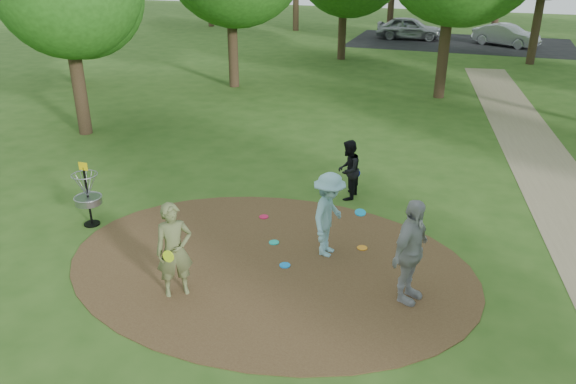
% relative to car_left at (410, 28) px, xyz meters
% --- Properties ---
extents(ground, '(100.00, 100.00, 0.00)m').
position_rel_car_left_xyz_m(ground, '(1.39, -30.43, -0.75)').
color(ground, '#2D5119').
rests_on(ground, ground).
extents(dirt_clearing, '(8.40, 8.40, 0.02)m').
position_rel_car_left_xyz_m(dirt_clearing, '(1.39, -30.43, -0.74)').
color(dirt_clearing, '#47301C').
rests_on(dirt_clearing, ground).
extents(parking_lot, '(14.00, 8.00, 0.01)m').
position_rel_car_left_xyz_m(parking_lot, '(3.39, -0.43, -0.74)').
color(parking_lot, black).
rests_on(parking_lot, ground).
extents(player_observer_with_disc, '(0.80, 0.76, 1.83)m').
position_rel_car_left_xyz_m(player_observer_with_disc, '(0.16, -31.96, 0.17)').
color(player_observer_with_disc, '#646C3E').
rests_on(player_observer_with_disc, ground).
extents(player_throwing_with_disc, '(1.17, 1.23, 1.82)m').
position_rel_car_left_xyz_m(player_throwing_with_disc, '(2.42, -29.65, 0.16)').
color(player_throwing_with_disc, '#86BEC8').
rests_on(player_throwing_with_disc, ground).
extents(player_walking_with_disc, '(0.62, 0.78, 1.54)m').
position_rel_car_left_xyz_m(player_walking_with_disc, '(2.13, -26.74, 0.02)').
color(player_walking_with_disc, black).
rests_on(player_walking_with_disc, ground).
extents(player_waiting_with_disc, '(0.85, 1.27, 2.00)m').
position_rel_car_left_xyz_m(player_waiting_with_disc, '(4.21, -30.78, 0.25)').
color(player_waiting_with_disc, '#9C9C9F').
rests_on(player_waiting_with_disc, ground).
extents(disc_ground_cyan, '(0.22, 0.22, 0.02)m').
position_rel_car_left_xyz_m(disc_ground_cyan, '(1.20, -29.61, -0.72)').
color(disc_ground_cyan, '#18C0AC').
rests_on(disc_ground_cyan, dirt_clearing).
extents(disc_ground_blue, '(0.22, 0.22, 0.02)m').
position_rel_car_left_xyz_m(disc_ground_blue, '(1.73, -30.42, -0.72)').
color(disc_ground_blue, '#0E89F1').
rests_on(disc_ground_blue, dirt_clearing).
extents(disc_ground_red, '(0.22, 0.22, 0.02)m').
position_rel_car_left_xyz_m(disc_ground_red, '(0.53, -28.51, -0.72)').
color(disc_ground_red, '#D9154B').
rests_on(disc_ground_red, dirt_clearing).
extents(car_left, '(4.41, 1.86, 1.49)m').
position_rel_car_left_xyz_m(car_left, '(0.00, 0.00, 0.00)').
color(car_left, '#929599').
rests_on(car_left, ground).
extents(car_right, '(4.27, 3.11, 1.34)m').
position_rel_car_left_xyz_m(car_right, '(6.14, -0.75, -0.08)').
color(car_right, '#A9ABB1').
rests_on(car_right, ground).
extents(disc_ground_orange, '(0.22, 0.22, 0.02)m').
position_rel_car_left_xyz_m(disc_ground_orange, '(3.06, -29.22, -0.72)').
color(disc_ground_orange, orange).
rests_on(disc_ground_orange, dirt_clearing).
extents(disc_golf_basket, '(0.63, 0.63, 1.54)m').
position_rel_car_left_xyz_m(disc_golf_basket, '(-3.11, -30.13, 0.13)').
color(disc_golf_basket, black).
rests_on(disc_golf_basket, ground).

